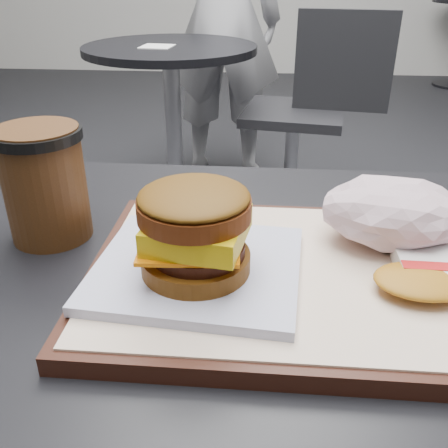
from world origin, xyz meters
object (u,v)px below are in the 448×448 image
(crumpled_wrapper, at_px, (394,213))
(neighbor_table, at_px, (172,95))
(customer_table, at_px, (217,405))
(hash_brown, at_px, (436,273))
(breakfast_sandwich, at_px, (196,240))
(coffee_cup, at_px, (44,180))
(patron, at_px, (222,18))
(serving_tray, at_px, (285,276))
(neighbor_chair, at_px, (311,102))

(crumpled_wrapper, bearing_deg, neighbor_table, 108.34)
(customer_table, height_order, hash_brown, hash_brown)
(breakfast_sandwich, height_order, crumpled_wrapper, breakfast_sandwich)
(coffee_cup, relative_size, patron, 0.08)
(coffee_cup, bearing_deg, serving_tray, -16.27)
(customer_table, relative_size, patron, 0.50)
(serving_tray, relative_size, coffee_cup, 2.97)
(crumpled_wrapper, height_order, neighbor_chair, neighbor_chair)
(serving_tray, relative_size, crumpled_wrapper, 2.61)
(breakfast_sandwich, xyz_separation_m, neighbor_chair, (0.25, 1.77, -0.32))
(neighbor_chair, bearing_deg, serving_tray, -95.38)
(neighbor_chair, bearing_deg, patron, 132.71)
(breakfast_sandwich, height_order, coffee_cup, coffee_cup)
(neighbor_table, xyz_separation_m, patron, (0.16, 0.54, 0.25))
(serving_tray, xyz_separation_m, hash_brown, (0.14, -0.01, 0.02))
(customer_table, bearing_deg, patron, 94.86)
(breakfast_sandwich, height_order, neighbor_table, breakfast_sandwich)
(breakfast_sandwich, distance_m, neighbor_chair, 1.82)
(neighbor_table, bearing_deg, customer_table, -78.02)
(customer_table, height_order, coffee_cup, coffee_cup)
(hash_brown, bearing_deg, breakfast_sandwich, -177.82)
(hash_brown, relative_size, neighbor_chair, 0.14)
(crumpled_wrapper, distance_m, neighbor_chair, 1.71)
(serving_tray, distance_m, crumpled_wrapper, 0.13)
(hash_brown, distance_m, crumpled_wrapper, 0.08)
(hash_brown, distance_m, patron, 2.25)
(breakfast_sandwich, bearing_deg, hash_brown, 2.18)
(customer_table, relative_size, hash_brown, 6.69)
(customer_table, distance_m, coffee_cup, 0.33)
(breakfast_sandwich, xyz_separation_m, hash_brown, (0.22, 0.01, -0.03))
(breakfast_sandwich, relative_size, neighbor_chair, 0.23)
(neighbor_table, height_order, patron, patron)
(serving_tray, distance_m, hash_brown, 0.14)
(crumpled_wrapper, xyz_separation_m, patron, (-0.37, 2.14, -0.02))
(breakfast_sandwich, relative_size, coffee_cup, 1.59)
(customer_table, bearing_deg, hash_brown, -6.87)
(hash_brown, xyz_separation_m, neighbor_chair, (0.03, 1.76, -0.29))
(customer_table, distance_m, neighbor_chair, 1.75)
(crumpled_wrapper, height_order, patron, patron)
(coffee_cup, bearing_deg, hash_brown, -12.93)
(hash_brown, relative_size, neighbor_table, 0.16)
(coffee_cup, bearing_deg, customer_table, -18.97)
(customer_table, distance_m, hash_brown, 0.30)
(neighbor_chair, distance_m, patron, 0.68)
(customer_table, relative_size, crumpled_wrapper, 5.49)
(crumpled_wrapper, relative_size, neighbor_table, 0.19)
(hash_brown, height_order, neighbor_table, hash_brown)
(hash_brown, bearing_deg, neighbor_chair, 89.04)
(crumpled_wrapper, bearing_deg, customer_table, -163.63)
(neighbor_chair, bearing_deg, coffee_cup, -104.41)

